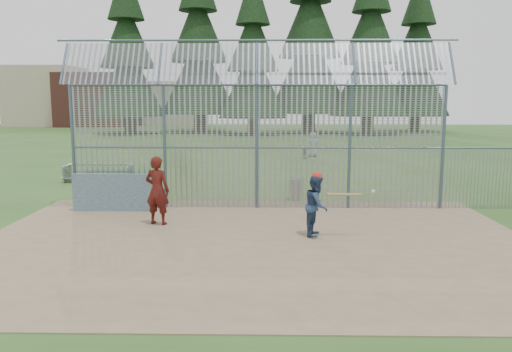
{
  "coord_description": "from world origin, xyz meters",
  "views": [
    {
      "loc": [
        0.27,
        -12.59,
        3.54
      ],
      "look_at": [
        0.0,
        2.0,
        1.3
      ],
      "focal_mm": 35.0,
      "sensor_mm": 36.0,
      "label": 1
    }
  ],
  "objects_px": {
    "batter": "(317,205)",
    "trash_can": "(296,189)",
    "onlooker": "(157,190)",
    "bleacher": "(99,172)",
    "dugout_wall": "(112,192)"
  },
  "relations": [
    {
      "from": "batter",
      "to": "trash_can",
      "type": "height_order",
      "value": "batter"
    },
    {
      "from": "trash_can",
      "to": "bleacher",
      "type": "xyz_separation_m",
      "value": [
        -8.38,
        3.88,
        0.03
      ]
    },
    {
      "from": "batter",
      "to": "trash_can",
      "type": "distance_m",
      "value": 4.81
    },
    {
      "from": "dugout_wall",
      "to": "onlooker",
      "type": "relative_size",
      "value": 1.28
    },
    {
      "from": "batter",
      "to": "bleacher",
      "type": "relative_size",
      "value": 0.53
    },
    {
      "from": "onlooker",
      "to": "bleacher",
      "type": "distance_m",
      "value": 8.69
    },
    {
      "from": "dugout_wall",
      "to": "bleacher",
      "type": "height_order",
      "value": "dugout_wall"
    },
    {
      "from": "dugout_wall",
      "to": "batter",
      "type": "bearing_deg",
      "value": -24.0
    },
    {
      "from": "dugout_wall",
      "to": "batter",
      "type": "relative_size",
      "value": 1.58
    },
    {
      "from": "trash_can",
      "to": "batter",
      "type": "bearing_deg",
      "value": -87.21
    },
    {
      "from": "onlooker",
      "to": "trash_can",
      "type": "relative_size",
      "value": 2.38
    },
    {
      "from": "batter",
      "to": "bleacher",
      "type": "height_order",
      "value": "batter"
    },
    {
      "from": "batter",
      "to": "trash_can",
      "type": "xyz_separation_m",
      "value": [
        -0.23,
        4.79,
        -0.43
      ]
    },
    {
      "from": "onlooker",
      "to": "bleacher",
      "type": "xyz_separation_m",
      "value": [
        -4.21,
        7.57,
        -0.59
      ]
    },
    {
      "from": "trash_can",
      "to": "bleacher",
      "type": "height_order",
      "value": "trash_can"
    }
  ]
}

